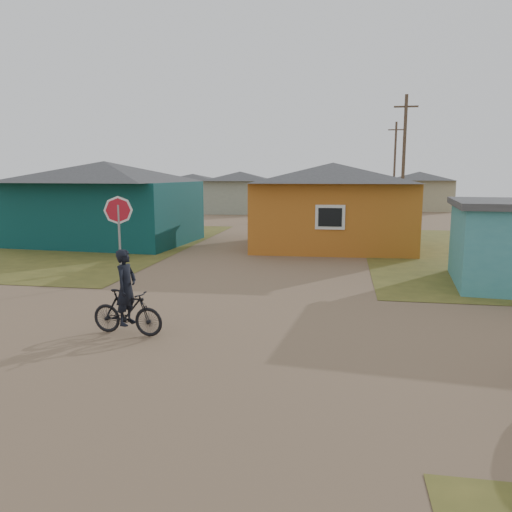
{
  "coord_description": "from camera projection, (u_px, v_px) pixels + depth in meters",
  "views": [
    {
      "loc": [
        3.02,
        -9.45,
        3.38
      ],
      "look_at": [
        0.84,
        3.0,
        1.3
      ],
      "focal_mm": 35.0,
      "sensor_mm": 36.0,
      "label": 1
    }
  ],
  "objects": [
    {
      "name": "ground",
      "position": [
        191.0,
        341.0,
        10.25
      ],
      "size": [
        120.0,
        120.0,
        0.0
      ],
      "primitive_type": "plane",
      "color": "#7D6248"
    },
    {
      "name": "grass_nw",
      "position": [
        2.0,
        241.0,
        25.26
      ],
      "size": [
        20.0,
        18.0,
        0.0
      ],
      "primitive_type": "cube",
      "color": "brown",
      "rests_on": "ground"
    },
    {
      "name": "house_teal",
      "position": [
        106.0,
        201.0,
        24.48
      ],
      "size": [
        8.93,
        7.08,
        4.0
      ],
      "color": "#0A3637",
      "rests_on": "ground"
    },
    {
      "name": "house_yellow",
      "position": [
        332.0,
        204.0,
        23.1
      ],
      "size": [
        7.72,
        6.76,
        3.9
      ],
      "color": "#B8641C",
      "rests_on": "ground"
    },
    {
      "name": "house_pale_west",
      "position": [
        240.0,
        191.0,
        44.01
      ],
      "size": [
        7.04,
        6.15,
        3.6
      ],
      "color": "gray",
      "rests_on": "ground"
    },
    {
      "name": "house_beige_east",
      "position": [
        419.0,
        190.0,
        47.12
      ],
      "size": [
        6.95,
        6.05,
        3.6
      ],
      "color": "tan",
      "rests_on": "ground"
    },
    {
      "name": "house_pale_north",
      "position": [
        193.0,
        188.0,
        57.05
      ],
      "size": [
        6.28,
        5.81,
        3.4
      ],
      "color": "gray",
      "rests_on": "ground"
    },
    {
      "name": "utility_pole_near",
      "position": [
        404.0,
        161.0,
        29.85
      ],
      "size": [
        1.4,
        0.2,
        8.0
      ],
      "color": "brown",
      "rests_on": "ground"
    },
    {
      "name": "utility_pole_far",
      "position": [
        395.0,
        165.0,
        45.23
      ],
      "size": [
        1.4,
        0.2,
        8.0
      ],
      "color": "brown",
      "rests_on": "ground"
    },
    {
      "name": "stop_sign",
      "position": [
        119.0,
        220.0,
        15.6
      ],
      "size": [
        0.89,
        0.08,
        2.71
      ],
      "color": "gray",
      "rests_on": "ground"
    },
    {
      "name": "cyclist",
      "position": [
        127.0,
        304.0,
        10.54
      ],
      "size": [
        1.66,
        0.63,
        1.84
      ],
      "color": "black",
      "rests_on": "ground"
    }
  ]
}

